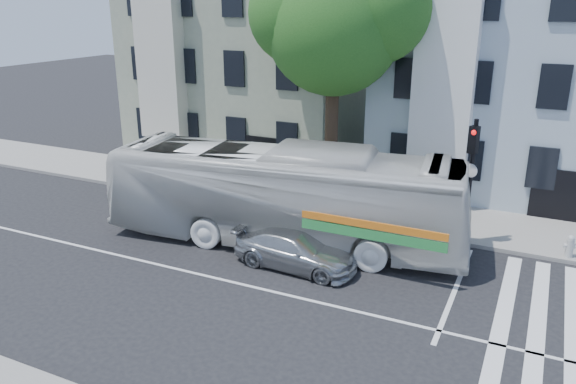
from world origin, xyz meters
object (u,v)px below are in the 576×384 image
Objects in this scene: bus at (284,196)px; sedan at (295,250)px; traffic_signal at (471,167)px; fire_hydrant at (570,246)px.

sedan is at bearing -151.25° from bus.
traffic_signal reaches higher than fire_hydrant.
sedan is 9.40m from fire_hydrant.
fire_hydrant is (3.46, 0.32, -2.47)m from traffic_signal.
bus is at bearing -137.80° from traffic_signal.
fire_hydrant is at bearing -81.00° from bus.
fire_hydrant is (9.50, 2.76, -1.26)m from bus.
traffic_signal is 4.26m from fire_hydrant.
fire_hydrant is at bearing 25.43° from traffic_signal.
bus reaches higher than sedan.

